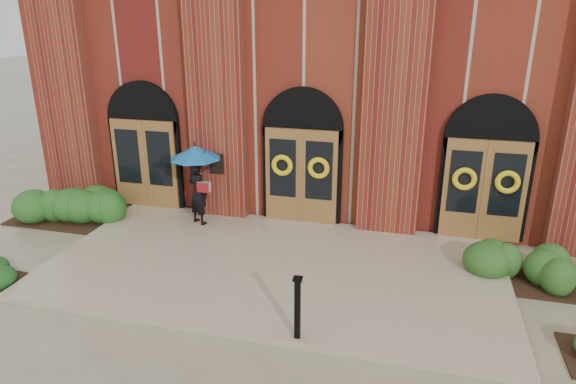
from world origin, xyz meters
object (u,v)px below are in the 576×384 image
(hedge_wall_right, at_px, (545,270))
(hedge_wall_left, at_px, (75,207))
(man_with_umbrella, at_px, (196,170))
(metal_post, at_px, (298,307))

(hedge_wall_right, bearing_deg, hedge_wall_left, 177.21)
(man_with_umbrella, relative_size, metal_post, 1.80)
(man_with_umbrella, relative_size, hedge_wall_left, 0.64)
(man_with_umbrella, relative_size, hedge_wall_right, 0.73)
(man_with_umbrella, distance_m, hedge_wall_left, 3.71)
(hedge_wall_left, bearing_deg, metal_post, -28.18)
(hedge_wall_left, bearing_deg, hedge_wall_right, -2.79)
(metal_post, height_order, hedge_wall_left, metal_post)
(metal_post, relative_size, hedge_wall_left, 0.35)
(man_with_umbrella, xyz_separation_m, hedge_wall_right, (8.25, -0.98, -1.26))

